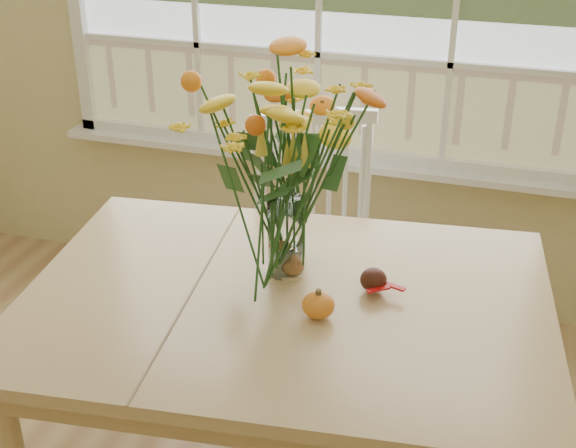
% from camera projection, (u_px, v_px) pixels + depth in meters
% --- Properties ---
extents(wall_back, '(4.00, 0.02, 2.70)m').
position_uv_depth(wall_back, '(321.00, 4.00, 3.16)').
color(wall_back, '#D5C988').
rests_on(wall_back, floor).
extents(dining_table, '(1.61, 1.23, 0.80)m').
position_uv_depth(dining_table, '(286.00, 322.00, 2.24)').
color(dining_table, tan).
rests_on(dining_table, floor).
extents(windsor_chair, '(0.63, 0.62, 1.03)m').
position_uv_depth(windsor_chair, '(317.00, 237.00, 2.99)').
color(windsor_chair, white).
rests_on(windsor_chair, floor).
extents(flower_vase, '(0.50, 0.50, 0.60)m').
position_uv_depth(flower_vase, '(285.00, 161.00, 2.15)').
color(flower_vase, white).
rests_on(flower_vase, dining_table).
extents(pumpkin, '(0.09, 0.09, 0.07)m').
position_uv_depth(pumpkin, '(318.00, 306.00, 2.08)').
color(pumpkin, orange).
rests_on(pumpkin, dining_table).
extents(turkey_figurine, '(0.10, 0.08, 0.11)m').
position_uv_depth(turkey_figurine, '(291.00, 264.00, 2.27)').
color(turkey_figurine, '#CCB78C').
rests_on(turkey_figurine, dining_table).
extents(dark_gourd, '(0.12, 0.08, 0.07)m').
position_uv_depth(dark_gourd, '(373.00, 281.00, 2.20)').
color(dark_gourd, '#38160F').
rests_on(dark_gourd, dining_table).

